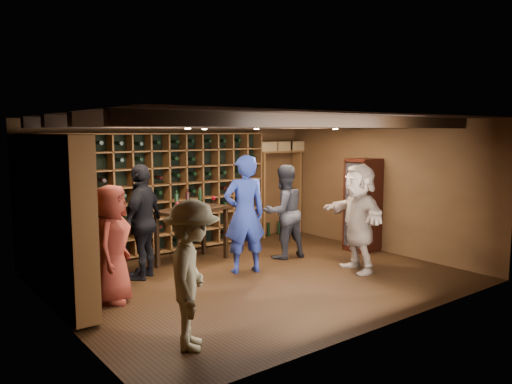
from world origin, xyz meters
TOP-DOWN VIEW (x-y plane):
  - ground at (0.00, 0.00)m, footprint 6.00×6.00m
  - room_shell at (0.00, 0.05)m, footprint 6.00×6.00m
  - wine_rack_back at (-0.52, 2.33)m, footprint 4.65×0.30m
  - wine_rack_left at (-2.83, 0.82)m, footprint 0.30×2.65m
  - crate_shelf at (2.41, 2.32)m, footprint 1.20×0.32m
  - display_cabinet at (2.71, 0.20)m, footprint 0.55×0.50m
  - man_blue_shirt at (0.03, 0.36)m, footprint 0.80×0.65m
  - man_grey_suit at (1.14, 0.69)m, footprint 0.88×0.72m
  - guest_red_floral at (-2.23, 0.28)m, footprint 0.88×0.92m
  - guest_woman_black at (-1.42, 1.06)m, footprint 1.10×0.99m
  - guest_khaki at (-2.11, -1.63)m, footprint 1.08×1.18m
  - guest_beige at (1.56, -0.70)m, footprint 1.00×1.73m
  - tasting_table at (-0.36, 1.38)m, footprint 1.42×0.99m

SIDE VIEW (x-z plane):
  - ground at x=0.00m, z-range 0.00..0.00m
  - guest_khaki at x=-2.11m, z-range 0.00..1.59m
  - guest_red_floral at x=-2.23m, z-range 0.00..1.59m
  - tasting_table at x=-0.36m, z-range 0.22..1.47m
  - man_grey_suit at x=1.14m, z-range 0.00..1.69m
  - display_cabinet at x=2.71m, z-range -0.02..1.73m
  - guest_beige at x=1.56m, z-range 0.00..1.78m
  - guest_woman_black at x=-1.42m, z-range 0.00..1.80m
  - man_blue_shirt at x=0.03m, z-range 0.00..1.92m
  - wine_rack_back at x=-0.52m, z-range 0.05..2.25m
  - wine_rack_left at x=-2.83m, z-range 0.05..2.25m
  - crate_shelf at x=2.41m, z-range 0.54..2.60m
  - room_shell at x=0.00m, z-range -0.58..5.42m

